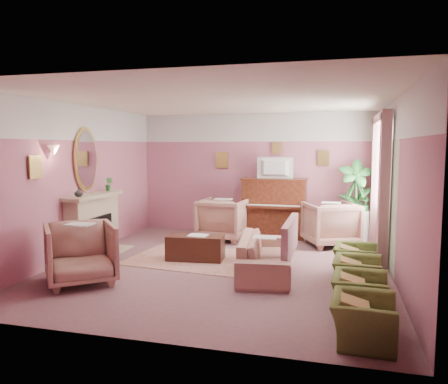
% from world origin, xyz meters
% --- Properties ---
extents(floor, '(5.50, 6.00, 0.01)m').
position_xyz_m(floor, '(0.00, 0.00, 0.00)').
color(floor, '#724D53').
rests_on(floor, ground).
extents(ceiling, '(5.50, 6.00, 0.01)m').
position_xyz_m(ceiling, '(0.00, 0.00, 2.80)').
color(ceiling, silver).
rests_on(ceiling, wall_back).
extents(wall_back, '(5.50, 0.02, 2.80)m').
position_xyz_m(wall_back, '(0.00, 3.00, 1.40)').
color(wall_back, '#83526A').
rests_on(wall_back, floor).
extents(wall_front, '(5.50, 0.02, 2.80)m').
position_xyz_m(wall_front, '(0.00, -3.00, 1.40)').
color(wall_front, '#83526A').
rests_on(wall_front, floor).
extents(wall_left, '(0.02, 6.00, 2.80)m').
position_xyz_m(wall_left, '(-2.75, 0.00, 1.40)').
color(wall_left, '#83526A').
rests_on(wall_left, floor).
extents(wall_right, '(0.02, 6.00, 2.80)m').
position_xyz_m(wall_right, '(2.75, 0.00, 1.40)').
color(wall_right, '#83526A').
rests_on(wall_right, floor).
extents(picture_rail_band, '(5.50, 0.01, 0.65)m').
position_xyz_m(picture_rail_band, '(0.00, 2.99, 2.47)').
color(picture_rail_band, silver).
rests_on(picture_rail_band, wall_back).
extents(stripe_panel, '(0.01, 3.00, 2.15)m').
position_xyz_m(stripe_panel, '(2.73, 1.30, 1.07)').
color(stripe_panel, '#A7B091').
rests_on(stripe_panel, wall_right).
extents(fireplace_surround, '(0.30, 1.40, 1.10)m').
position_xyz_m(fireplace_surround, '(-2.59, 0.20, 0.55)').
color(fireplace_surround, tan).
rests_on(fireplace_surround, floor).
extents(fireplace_inset, '(0.18, 0.72, 0.68)m').
position_xyz_m(fireplace_inset, '(-2.49, 0.20, 0.40)').
color(fireplace_inset, black).
rests_on(fireplace_inset, floor).
extents(fire_ember, '(0.06, 0.54, 0.10)m').
position_xyz_m(fire_ember, '(-2.45, 0.20, 0.22)').
color(fire_ember, '#FF2B00').
rests_on(fire_ember, floor).
extents(mantel_shelf, '(0.40, 1.55, 0.07)m').
position_xyz_m(mantel_shelf, '(-2.56, 0.20, 1.12)').
color(mantel_shelf, tan).
rests_on(mantel_shelf, fireplace_surround).
extents(hearth, '(0.55, 1.50, 0.02)m').
position_xyz_m(hearth, '(-2.39, 0.20, 0.01)').
color(hearth, tan).
rests_on(hearth, floor).
extents(mirror_frame, '(0.04, 0.72, 1.20)m').
position_xyz_m(mirror_frame, '(-2.70, 0.20, 1.80)').
color(mirror_frame, tan).
rests_on(mirror_frame, wall_left).
extents(mirror_glass, '(0.01, 0.60, 1.06)m').
position_xyz_m(mirror_glass, '(-2.67, 0.20, 1.80)').
color(mirror_glass, silver).
rests_on(mirror_glass, wall_left).
extents(sconce_shade, '(0.20, 0.20, 0.16)m').
position_xyz_m(sconce_shade, '(-2.62, -0.85, 1.98)').
color(sconce_shade, '#E5AA8F').
rests_on(sconce_shade, wall_left).
extents(piano, '(1.40, 0.60, 1.30)m').
position_xyz_m(piano, '(0.50, 2.68, 0.65)').
color(piano, '#491F12').
rests_on(piano, floor).
extents(piano_keyshelf, '(1.30, 0.12, 0.06)m').
position_xyz_m(piano_keyshelf, '(0.50, 2.33, 0.72)').
color(piano_keyshelf, '#491F12').
rests_on(piano_keyshelf, piano).
extents(piano_keys, '(1.20, 0.08, 0.02)m').
position_xyz_m(piano_keys, '(0.50, 2.33, 0.76)').
color(piano_keys, white).
rests_on(piano_keys, piano).
extents(piano_top, '(1.45, 0.65, 0.04)m').
position_xyz_m(piano_top, '(0.50, 2.68, 1.31)').
color(piano_top, '#491F12').
rests_on(piano_top, piano).
extents(television, '(0.80, 0.12, 0.48)m').
position_xyz_m(television, '(0.50, 2.63, 1.60)').
color(television, black).
rests_on(television, piano).
extents(print_back_left, '(0.30, 0.03, 0.38)m').
position_xyz_m(print_back_left, '(-0.80, 2.96, 1.72)').
color(print_back_left, tan).
rests_on(print_back_left, wall_back).
extents(print_back_right, '(0.26, 0.03, 0.34)m').
position_xyz_m(print_back_right, '(1.55, 2.96, 1.78)').
color(print_back_right, tan).
rests_on(print_back_right, wall_back).
extents(print_back_mid, '(0.22, 0.03, 0.26)m').
position_xyz_m(print_back_mid, '(0.50, 2.96, 2.00)').
color(print_back_mid, tan).
rests_on(print_back_mid, wall_back).
extents(print_left_wall, '(0.03, 0.28, 0.36)m').
position_xyz_m(print_left_wall, '(-2.71, -1.20, 1.72)').
color(print_left_wall, tan).
rests_on(print_left_wall, wall_left).
extents(window_blind, '(0.03, 1.40, 1.80)m').
position_xyz_m(window_blind, '(2.70, 1.55, 1.70)').
color(window_blind, white).
rests_on(window_blind, wall_right).
extents(curtain_left, '(0.16, 0.34, 2.60)m').
position_xyz_m(curtain_left, '(2.62, 0.63, 1.30)').
color(curtain_left, '#99636B').
rests_on(curtain_left, floor).
extents(curtain_right, '(0.16, 0.34, 2.60)m').
position_xyz_m(curtain_right, '(2.62, 2.47, 1.30)').
color(curtain_right, '#99636B').
rests_on(curtain_right, floor).
extents(pelmet, '(0.16, 2.20, 0.16)m').
position_xyz_m(pelmet, '(2.62, 1.55, 2.56)').
color(pelmet, '#99636B').
rests_on(pelmet, wall_right).
extents(mantel_plant, '(0.16, 0.16, 0.28)m').
position_xyz_m(mantel_plant, '(-2.55, 0.75, 1.29)').
color(mantel_plant, '#29752F').
rests_on(mantel_plant, mantel_shelf).
extents(mantel_vase, '(0.16, 0.16, 0.16)m').
position_xyz_m(mantel_vase, '(-2.55, -0.30, 1.23)').
color(mantel_vase, silver).
rests_on(mantel_vase, mantel_shelf).
extents(area_rug, '(2.67, 2.05, 0.01)m').
position_xyz_m(area_rug, '(-0.50, 0.38, 0.01)').
color(area_rug, '#AB7463').
rests_on(area_rug, floor).
extents(coffee_table, '(1.04, 0.60, 0.45)m').
position_xyz_m(coffee_table, '(-0.58, 0.28, 0.23)').
color(coffee_table, '#341910').
rests_on(coffee_table, floor).
extents(table_paper, '(0.35, 0.28, 0.01)m').
position_xyz_m(table_paper, '(-0.53, 0.28, 0.46)').
color(table_paper, white).
rests_on(table_paper, coffee_table).
extents(sofa, '(0.68, 2.03, 0.82)m').
position_xyz_m(sofa, '(0.76, -0.18, 0.41)').
color(sofa, '#A17565').
rests_on(sofa, floor).
extents(sofa_throw, '(0.10, 1.54, 0.56)m').
position_xyz_m(sofa_throw, '(1.16, -0.18, 0.60)').
color(sofa_throw, '#99636B').
rests_on(sofa_throw, sofa).
extents(floral_armchair_left, '(0.96, 0.96, 1.01)m').
position_xyz_m(floral_armchair_left, '(-0.54, 2.06, 0.50)').
color(floral_armchair_left, '#A17565').
rests_on(floral_armchair_left, floor).
extents(floral_armchair_right, '(0.96, 0.96, 1.01)m').
position_xyz_m(floral_armchair_right, '(1.75, 2.06, 0.50)').
color(floral_armchair_right, '#A17565').
rests_on(floral_armchair_right, floor).
extents(floral_armchair_front, '(0.96, 0.96, 1.01)m').
position_xyz_m(floral_armchair_front, '(-1.80, -1.44, 0.50)').
color(floral_armchair_front, '#A17565').
rests_on(floral_armchair_front, floor).
extents(olive_chair_a, '(0.53, 0.75, 0.65)m').
position_xyz_m(olive_chair_a, '(2.17, -2.44, 0.32)').
color(olive_chair_a, '#55672B').
rests_on(olive_chair_a, floor).
extents(olive_chair_b, '(0.53, 0.75, 0.65)m').
position_xyz_m(olive_chair_b, '(2.17, -1.62, 0.32)').
color(olive_chair_b, '#55672B').
rests_on(olive_chair_b, floor).
extents(olive_chair_c, '(0.53, 0.75, 0.65)m').
position_xyz_m(olive_chair_c, '(2.17, -0.80, 0.32)').
color(olive_chair_c, '#55672B').
rests_on(olive_chair_c, floor).
extents(olive_chair_d, '(0.53, 0.75, 0.65)m').
position_xyz_m(olive_chair_d, '(2.17, 0.02, 0.32)').
color(olive_chair_d, '#55672B').
rests_on(olive_chair_d, floor).
extents(side_table, '(0.52, 0.52, 0.70)m').
position_xyz_m(side_table, '(2.33, 2.55, 0.35)').
color(side_table, silver).
rests_on(side_table, floor).
extents(side_plant_big, '(0.30, 0.30, 0.34)m').
position_xyz_m(side_plant_big, '(2.33, 2.55, 0.87)').
color(side_plant_big, '#29752F').
rests_on(side_plant_big, side_table).
extents(side_plant_small, '(0.16, 0.16, 0.28)m').
position_xyz_m(side_plant_small, '(2.45, 2.45, 0.84)').
color(side_plant_small, '#29752F').
rests_on(side_plant_small, side_table).
extents(palm_pot, '(0.34, 0.34, 0.34)m').
position_xyz_m(palm_pot, '(2.25, 2.51, 0.17)').
color(palm_pot, brown).
rests_on(palm_pot, floor).
extents(palm_plant, '(0.76, 0.76, 1.44)m').
position_xyz_m(palm_plant, '(2.25, 2.51, 1.06)').
color(palm_plant, '#29752F').
rests_on(palm_plant, palm_pot).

